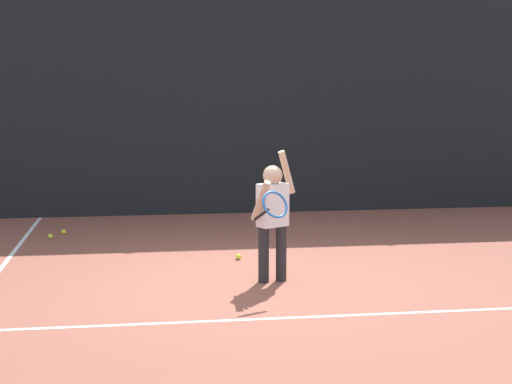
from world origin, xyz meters
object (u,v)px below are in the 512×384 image
tennis_ball_2 (64,232)px  tennis_ball_4 (238,257)px  tennis_player (273,212)px  tennis_ball_5 (50,236)px

tennis_ball_2 → tennis_ball_4: 2.81m
tennis_player → tennis_ball_4: size_ratio=20.46×
tennis_player → tennis_ball_2: (-2.40, 2.83, -0.69)m
tennis_ball_2 → tennis_ball_4: same height
tennis_player → tennis_ball_2: size_ratio=20.46×
tennis_ball_2 → tennis_ball_4: size_ratio=1.00×
tennis_ball_2 → tennis_ball_5: bearing=-116.8°
tennis_player → tennis_ball_2: bearing=102.6°
tennis_player → tennis_ball_4: tennis_player is taller
tennis_player → tennis_ball_2: 3.78m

